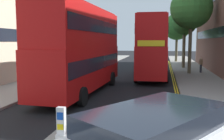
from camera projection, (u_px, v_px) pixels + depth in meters
The scene contains 12 objects.
sidewalk_right at pixel (206, 88), 18.37m from camera, with size 4.00×80.00×0.14m, color gray.
sidewalk_left at pixel (41, 82), 20.95m from camera, with size 4.00×80.00×0.14m, color gray.
kerb_line_outer at pixel (178, 93), 16.85m from camera, with size 0.10×56.00×0.01m, color yellow.
kerb_line_inner at pixel (176, 93), 16.88m from camera, with size 0.10×56.00×0.01m, color yellow.
traffic_island at pixel (62, 140), 8.72m from camera, with size 1.10×2.20×0.10m, color gray.
keep_left_bollard at pixel (61, 124), 8.66m from camera, with size 0.36×0.28×1.11m.
double_decker_bus_away at pixel (82, 48), 16.65m from camera, with size 3.07×10.88×5.64m.
double_decker_bus_oncoming at pixel (152, 46), 23.99m from camera, with size 2.99×10.86×5.64m.
pedestrian_far at pixel (201, 65), 26.76m from camera, with size 0.34×0.22×1.62m.
street_tree_near at pixel (191, 8), 25.51m from camera, with size 4.21×4.21×8.76m.
street_tree_mid at pixel (185, 24), 31.33m from camera, with size 3.00×3.00×7.07m.
street_tree_far at pixel (177, 27), 41.21m from camera, with size 4.32×4.32×7.83m.
Camera 1 is at (3.38, -3.12, 3.43)m, focal length 40.53 mm.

